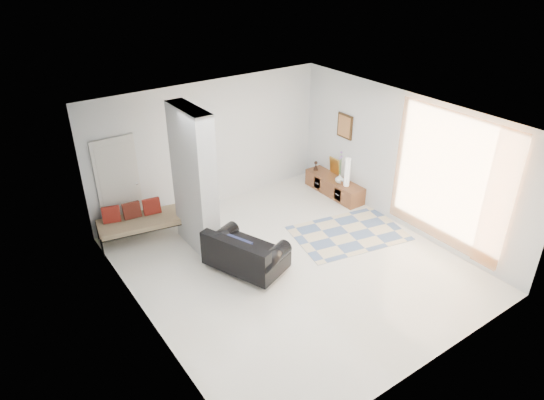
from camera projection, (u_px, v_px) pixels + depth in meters
floor at (292, 265)px, 9.00m from camera, size 6.00×6.00×0.00m
ceiling at (296, 120)px, 7.67m from camera, size 6.00×6.00×0.00m
wall_back at (210, 145)px, 10.49m from camera, size 6.00×0.00×6.00m
wall_front at (437, 289)px, 6.17m from camera, size 6.00×0.00×6.00m
wall_left at (142, 250)px, 6.94m from camera, size 0.00×6.00×6.00m
wall_right at (403, 161)px, 9.72m from camera, size 0.00×6.00×6.00m
partition_column at (194, 181)px, 8.93m from camera, size 0.35×1.20×2.80m
hallway_door at (119, 186)px, 9.58m from camera, size 0.85×0.06×2.04m
curtain at (449, 180)px, 8.83m from camera, size 0.00×2.55×2.55m
wall_art at (345, 126)px, 10.81m from camera, size 0.04×0.45×0.55m
media_console at (334, 186)px, 11.40m from camera, size 0.45×1.62×0.80m
loveseat at (244, 254)px, 8.67m from camera, size 1.30×1.64×0.76m
daybed at (140, 220)px, 9.61m from camera, size 1.81×1.02×0.77m
area_rug at (349, 233)px, 9.95m from camera, size 2.47×1.89×0.01m
cylinder_lamp at (347, 172)px, 10.84m from camera, size 0.12×0.12×0.67m
bronze_figurine at (316, 166)px, 11.69m from camera, size 0.13×0.13×0.23m
vase at (339, 178)px, 11.08m from camera, size 0.21×0.21×0.21m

